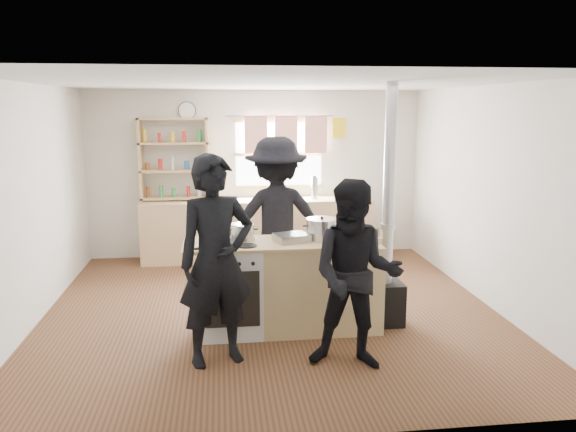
# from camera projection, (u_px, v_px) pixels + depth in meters

# --- Properties ---
(ground) EXTENTS (5.00, 5.00, 0.01)m
(ground) POSITION_uv_depth(u_px,v_px,m) (272.00, 311.00, 6.32)
(ground) COLOR brown
(ground) RESTS_ON ground
(back_counter) EXTENTS (3.40, 0.55, 0.90)m
(back_counter) POSITION_uv_depth(u_px,v_px,m) (258.00, 229.00, 8.39)
(back_counter) COLOR tan
(back_counter) RESTS_ON ground
(shelving_unit) EXTENTS (1.00, 0.28, 1.20)m
(shelving_unit) POSITION_uv_depth(u_px,v_px,m) (174.00, 159.00, 8.17)
(shelving_unit) COLOR tan
(shelving_unit) RESTS_ON back_counter
(thermos) EXTENTS (0.10, 0.10, 0.32)m
(thermos) POSITION_uv_depth(u_px,v_px,m) (314.00, 188.00, 8.38)
(thermos) COLOR silver
(thermos) RESTS_ON back_counter
(cooking_island) EXTENTS (1.97, 0.64, 0.93)m
(cooking_island) POSITION_uv_depth(u_px,v_px,m) (290.00, 285.00, 5.71)
(cooking_island) COLOR silver
(cooking_island) RESTS_ON ground
(skillet_greens) EXTENTS (0.39, 0.39, 0.05)m
(skillet_greens) POSITION_uv_depth(u_px,v_px,m) (223.00, 243.00, 5.42)
(skillet_greens) COLOR black
(skillet_greens) RESTS_ON cooking_island
(roast_tray) EXTENTS (0.38, 0.34, 0.08)m
(roast_tray) POSITION_uv_depth(u_px,v_px,m) (292.00, 237.00, 5.61)
(roast_tray) COLOR silver
(roast_tray) RESTS_ON cooking_island
(stockpot_stove) EXTENTS (0.24, 0.24, 0.19)m
(stockpot_stove) POSITION_uv_depth(u_px,v_px,m) (243.00, 232.00, 5.64)
(stockpot_stove) COLOR silver
(stockpot_stove) RESTS_ON cooking_island
(stockpot_counter) EXTENTS (0.32, 0.32, 0.24)m
(stockpot_counter) POSITION_uv_depth(u_px,v_px,m) (322.00, 229.00, 5.69)
(stockpot_counter) COLOR #BDBDC0
(stockpot_counter) RESTS_ON cooking_island
(bread_board) EXTENTS (0.33, 0.28, 0.12)m
(bread_board) POSITION_uv_depth(u_px,v_px,m) (366.00, 235.00, 5.68)
(bread_board) COLOR tan
(bread_board) RESTS_ON cooking_island
(flue_heater) EXTENTS (0.35, 0.35, 2.50)m
(flue_heater) POSITION_uv_depth(u_px,v_px,m) (386.00, 263.00, 5.83)
(flue_heater) COLOR black
(flue_heater) RESTS_ON ground
(person_near_left) EXTENTS (0.79, 0.65, 1.87)m
(person_near_left) POSITION_uv_depth(u_px,v_px,m) (216.00, 261.00, 4.89)
(person_near_left) COLOR black
(person_near_left) RESTS_ON ground
(person_near_right) EXTENTS (0.95, 0.83, 1.66)m
(person_near_right) POSITION_uv_depth(u_px,v_px,m) (356.00, 275.00, 4.82)
(person_near_right) COLOR black
(person_near_right) RESTS_ON ground
(person_far) EXTENTS (1.27, 0.77, 1.92)m
(person_far) POSITION_uv_depth(u_px,v_px,m) (276.00, 220.00, 6.53)
(person_far) COLOR black
(person_far) RESTS_ON ground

